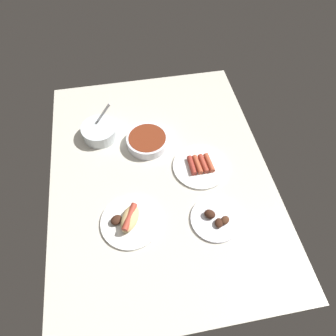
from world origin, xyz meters
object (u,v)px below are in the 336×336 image
at_px(plate_grilled_meat, 216,219).
at_px(bowl_chili, 147,141).
at_px(plate_sausages, 200,165).
at_px(bowl_coleslaw, 100,131).
at_px(plate_hotdog_assembled, 130,220).

bearing_deg(plate_grilled_meat, bowl_chili, 25.97).
xyz_separation_m(plate_grilled_meat, plate_sausages, (0.25, -0.00, 0.00)).
bearing_deg(plate_sausages, plate_grilled_meat, 179.86).
distance_m(bowl_coleslaw, plate_sausages, 0.47).
bearing_deg(bowl_coleslaw, plate_sausages, -121.59).
bearing_deg(plate_grilled_meat, plate_sausages, -0.14).
distance_m(plate_grilled_meat, plate_sausages, 0.25).
height_order(bowl_chili, plate_grilled_meat, bowl_chili).
height_order(plate_hotdog_assembled, plate_grilled_meat, plate_hotdog_assembled).
relative_size(plate_hotdog_assembled, plate_sausages, 0.98).
bearing_deg(plate_grilled_meat, bowl_coleslaw, 38.97).
height_order(plate_grilled_meat, bowl_coleslaw, bowl_coleslaw).
bearing_deg(bowl_chili, plate_grilled_meat, -154.03).
distance_m(plate_hotdog_assembled, bowl_coleslaw, 0.46).
bearing_deg(plate_grilled_meat, plate_hotdog_assembled, 81.34).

